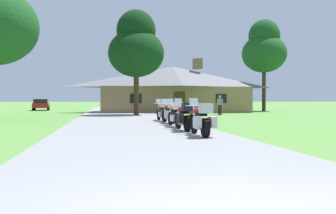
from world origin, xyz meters
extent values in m
plane|color=#56893D|center=(0.00, 20.00, 0.00)|extent=(500.00, 500.00, 0.00)
cube|color=gray|center=(0.00, 18.00, 0.03)|extent=(6.40, 80.00, 0.06)
cylinder|color=black|center=(1.93, 9.42, 0.38)|extent=(0.12, 0.64, 0.64)
cylinder|color=black|center=(1.95, 7.98, 0.38)|extent=(0.16, 0.64, 0.64)
cube|color=silver|center=(1.94, 8.68, 0.44)|extent=(0.27, 0.56, 0.30)
ellipsoid|color=maroon|center=(1.94, 8.94, 0.89)|extent=(0.30, 0.52, 0.26)
cube|color=black|center=(1.94, 8.48, 0.80)|extent=(0.28, 0.52, 0.10)
cylinder|color=silver|center=(1.93, 9.38, 1.08)|extent=(0.66, 0.04, 0.03)
cylinder|color=silver|center=(1.93, 9.42, 0.74)|extent=(0.06, 0.24, 0.73)
cube|color=#B2BCC6|center=(1.93, 9.48, 1.22)|extent=(0.32, 0.11, 0.27)
sphere|color=silver|center=(1.93, 9.38, 0.94)|extent=(0.11, 0.11, 0.11)
cube|color=#B7B7BC|center=(1.95, 7.93, 1.02)|extent=(0.40, 0.36, 0.32)
cube|color=red|center=(1.95, 7.76, 0.60)|extent=(0.14, 0.03, 0.06)
cylinder|color=silver|center=(2.08, 8.30, 0.28)|extent=(0.08, 0.55, 0.07)
cube|color=#B7B7BC|center=(1.69, 8.03, 0.56)|extent=(0.20, 0.40, 0.36)
cube|color=#B7B7BC|center=(2.21, 8.03, 0.56)|extent=(0.20, 0.40, 0.36)
cylinder|color=black|center=(1.81, 11.66, 0.38)|extent=(0.13, 0.64, 0.64)
cylinder|color=black|center=(1.86, 10.22, 0.38)|extent=(0.17, 0.64, 0.64)
cube|color=silver|center=(1.84, 10.92, 0.44)|extent=(0.28, 0.57, 0.30)
ellipsoid|color=maroon|center=(1.83, 11.18, 0.89)|extent=(0.32, 0.53, 0.26)
cube|color=black|center=(1.84, 10.72, 0.80)|extent=(0.30, 0.53, 0.10)
cylinder|color=silver|center=(1.81, 11.62, 1.08)|extent=(0.66, 0.05, 0.03)
cylinder|color=silver|center=(1.81, 11.66, 0.74)|extent=(0.07, 0.24, 0.73)
cube|color=#B2BCC6|center=(1.81, 11.72, 1.22)|extent=(0.32, 0.12, 0.27)
sphere|color=silver|center=(1.81, 11.62, 0.94)|extent=(0.11, 0.11, 0.11)
cube|color=black|center=(1.86, 10.17, 1.02)|extent=(0.41, 0.37, 0.32)
cube|color=red|center=(1.87, 10.00, 0.60)|extent=(0.14, 0.03, 0.06)
cylinder|color=silver|center=(1.99, 10.55, 0.28)|extent=(0.09, 0.55, 0.07)
cube|color=black|center=(1.60, 10.26, 0.56)|extent=(0.21, 0.41, 0.36)
cube|color=black|center=(2.12, 10.28, 0.56)|extent=(0.21, 0.41, 0.36)
cylinder|color=black|center=(1.87, 13.89, 0.38)|extent=(0.15, 0.65, 0.64)
cylinder|color=black|center=(1.95, 12.45, 0.38)|extent=(0.19, 0.65, 0.64)
cube|color=silver|center=(1.91, 13.15, 0.44)|extent=(0.29, 0.57, 0.30)
ellipsoid|color=orange|center=(1.89, 13.41, 0.89)|extent=(0.33, 0.54, 0.26)
cube|color=black|center=(1.92, 12.95, 0.80)|extent=(0.31, 0.54, 0.10)
cylinder|color=silver|center=(1.87, 13.85, 1.08)|extent=(0.66, 0.07, 0.03)
cylinder|color=silver|center=(1.87, 13.89, 0.74)|extent=(0.07, 0.24, 0.73)
cube|color=#B2BCC6|center=(1.86, 13.95, 1.22)|extent=(0.33, 0.13, 0.27)
sphere|color=silver|center=(1.87, 13.85, 0.94)|extent=(0.11, 0.11, 0.11)
cube|color=silver|center=(1.95, 12.40, 1.02)|extent=(0.42, 0.38, 0.32)
cube|color=red|center=(1.96, 12.23, 0.60)|extent=(0.14, 0.04, 0.06)
cylinder|color=silver|center=(2.07, 12.78, 0.28)|extent=(0.10, 0.55, 0.07)
cylinder|color=black|center=(1.97, 16.20, 0.38)|extent=(0.18, 0.65, 0.64)
cylinder|color=black|center=(2.12, 14.77, 0.38)|extent=(0.22, 0.65, 0.64)
cube|color=silver|center=(2.04, 15.47, 0.44)|extent=(0.32, 0.58, 0.30)
ellipsoid|color=maroon|center=(2.02, 15.72, 0.89)|extent=(0.35, 0.55, 0.26)
cube|color=black|center=(2.07, 15.27, 0.80)|extent=(0.33, 0.55, 0.10)
cylinder|color=silver|center=(1.97, 16.16, 1.08)|extent=(0.66, 0.10, 0.03)
cylinder|color=silver|center=(1.97, 16.20, 0.74)|extent=(0.08, 0.24, 0.73)
cube|color=#B2BCC6|center=(1.96, 16.26, 1.22)|extent=(0.33, 0.14, 0.27)
sphere|color=silver|center=(1.97, 16.16, 0.94)|extent=(0.11, 0.11, 0.11)
cube|color=#B7B7BC|center=(2.12, 14.72, 1.02)|extent=(0.43, 0.40, 0.32)
cube|color=red|center=(2.14, 14.55, 0.60)|extent=(0.14, 0.04, 0.06)
cylinder|color=silver|center=(2.22, 15.10, 0.28)|extent=(0.13, 0.55, 0.07)
cube|color=#B7B7BC|center=(1.85, 14.79, 0.56)|extent=(0.24, 0.42, 0.36)
cube|color=#B7B7BC|center=(2.37, 14.85, 0.56)|extent=(0.24, 0.42, 0.36)
cylinder|color=black|center=(1.95, 18.33, 0.38)|extent=(0.15, 0.65, 0.64)
cylinder|color=black|center=(2.04, 16.90, 0.38)|extent=(0.19, 0.65, 0.64)
cube|color=silver|center=(2.00, 17.59, 0.44)|extent=(0.29, 0.58, 0.30)
ellipsoid|color=orange|center=(1.98, 17.85, 0.89)|extent=(0.33, 0.54, 0.26)
cube|color=black|center=(2.01, 17.39, 0.80)|extent=(0.31, 0.54, 0.10)
cylinder|color=silver|center=(1.96, 18.29, 1.08)|extent=(0.66, 0.07, 0.03)
cylinder|color=silver|center=(1.95, 18.33, 0.74)|extent=(0.07, 0.24, 0.73)
cube|color=#B2BCC6|center=(1.95, 18.39, 1.22)|extent=(0.33, 0.13, 0.27)
sphere|color=silver|center=(1.96, 18.29, 0.94)|extent=(0.11, 0.11, 0.11)
cube|color=#B7B7BC|center=(2.05, 16.85, 1.02)|extent=(0.42, 0.38, 0.32)
cube|color=red|center=(2.06, 16.68, 0.60)|extent=(0.14, 0.04, 0.06)
cylinder|color=silver|center=(2.16, 17.22, 0.28)|extent=(0.10, 0.55, 0.07)
cube|color=#896B4C|center=(5.78, 33.90, 1.31)|extent=(15.05, 6.91, 2.62)
pyramid|color=slate|center=(5.78, 33.90, 3.73)|extent=(15.95, 7.32, 2.22)
cube|color=brown|center=(8.49, 33.90, 5.19)|extent=(0.90, 0.90, 1.10)
cube|color=#472D19|center=(5.78, 30.42, 1.05)|extent=(1.10, 0.08, 2.10)
cube|color=black|center=(1.57, 30.42, 1.44)|extent=(1.10, 0.06, 0.90)
cube|color=black|center=(9.99, 30.42, 1.44)|extent=(1.10, 0.06, 0.90)
cylinder|color=black|center=(8.30, 25.96, 0.43)|extent=(0.14, 0.14, 0.86)
cylinder|color=black|center=(8.42, 25.83, 0.43)|extent=(0.14, 0.14, 0.86)
cube|color=gray|center=(8.36, 25.90, 1.14)|extent=(0.41, 0.41, 0.56)
cylinder|color=gray|center=(8.20, 26.06, 1.12)|extent=(0.09, 0.09, 0.58)
cylinder|color=gray|center=(8.52, 25.73, 1.12)|extent=(0.09, 0.09, 0.58)
sphere|color=tan|center=(8.36, 25.90, 1.56)|extent=(0.21, 0.21, 0.21)
cylinder|color=#B2AD99|center=(8.36, 25.90, 1.66)|extent=(0.22, 0.22, 0.05)
cylinder|color=#422D19|center=(17.04, 35.87, 2.64)|extent=(0.44, 0.44, 5.29)
ellipsoid|color=#194C1E|center=(17.04, 35.87, 6.71)|extent=(5.17, 5.17, 4.39)
ellipsoid|color=#16441B|center=(17.04, 35.87, 8.78)|extent=(3.62, 3.62, 3.88)
cylinder|color=#422D19|center=(1.27, 26.51, 1.95)|extent=(0.44, 0.44, 3.91)
ellipsoid|color=#0F3314|center=(1.27, 26.51, 5.19)|extent=(4.67, 4.67, 3.97)
ellipsoid|color=black|center=(1.27, 26.51, 7.05)|extent=(3.27, 3.27, 3.50)
cube|color=maroon|center=(-9.21, 43.23, 0.62)|extent=(2.37, 4.78, 0.60)
cube|color=black|center=(-9.19, 43.03, 1.16)|extent=(1.99, 3.39, 0.48)
cylinder|color=black|center=(-10.22, 44.55, 0.32)|extent=(0.29, 0.66, 0.64)
cylinder|color=black|center=(-8.54, 44.75, 0.32)|extent=(0.29, 0.66, 0.64)
cylinder|color=black|center=(-9.88, 41.72, 0.32)|extent=(0.29, 0.66, 0.64)
cylinder|color=black|center=(-8.20, 41.92, 0.32)|extent=(0.29, 0.66, 0.64)
camera|label=1|loc=(-1.25, -3.18, 1.29)|focal=37.96mm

